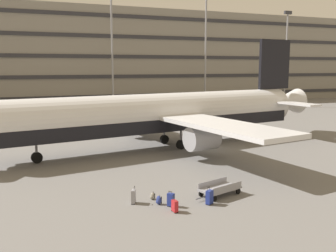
# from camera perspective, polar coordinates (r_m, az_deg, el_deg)

# --- Properties ---
(ground_plane) EXTENTS (600.00, 600.00, 0.00)m
(ground_plane) POSITION_cam_1_polar(r_m,az_deg,el_deg) (37.40, 5.48, -3.26)
(ground_plane) COLOR slate
(terminal_structure) EXTENTS (139.04, 16.57, 19.72)m
(terminal_structure) POSITION_cam_1_polar(r_m,az_deg,el_deg) (85.53, -10.49, 10.04)
(terminal_structure) COLOR gray
(terminal_structure) RESTS_ON ground_plane
(airliner) EXTENTS (37.03, 30.04, 10.85)m
(airliner) POSITION_cam_1_polar(r_m,az_deg,el_deg) (36.99, -0.44, 1.78)
(airliner) COLOR silver
(airliner) RESTS_ON ground_plane
(light_mast_center_left) EXTENTS (1.80, 0.50, 21.85)m
(light_mast_center_left) POSITION_cam_1_polar(r_m,az_deg,el_deg) (72.50, -8.36, 12.52)
(light_mast_center_left) COLOR gray
(light_mast_center_left) RESTS_ON ground_plane
(light_mast_center_right) EXTENTS (1.80, 0.50, 26.49)m
(light_mast_center_right) POSITION_cam_1_polar(r_m,az_deg,el_deg) (79.39, 5.67, 13.96)
(light_mast_center_right) COLOR gray
(light_mast_center_right) RESTS_ON ground_plane
(light_mast_right) EXTENTS (1.80, 0.50, 19.88)m
(light_mast_right) POSITION_cam_1_polar(r_m,az_deg,el_deg) (90.03, 17.22, 10.83)
(light_mast_right) COLOR gray
(light_mast_right) RESTS_ON ground_plane
(suitcase_red) EXTENTS (0.39, 0.51, 1.01)m
(suitcase_red) POSITION_cam_1_polar(r_m,az_deg,el_deg) (22.42, -5.17, -10.39)
(suitcase_red) COLOR gray
(suitcase_red) RESTS_ON ground_plane
(suitcase_black) EXTENTS (0.50, 0.45, 1.01)m
(suitcase_black) POSITION_cam_1_polar(r_m,az_deg,el_deg) (22.29, 6.21, -10.49)
(suitcase_black) COLOR navy
(suitcase_black) RESTS_ON ground_plane
(suitcase_large) EXTENTS (0.25, 0.45, 0.88)m
(suitcase_large) POSITION_cam_1_polar(r_m,az_deg,el_deg) (21.11, 1.02, -11.82)
(suitcase_large) COLOR #B21E23
(suitcase_large) RESTS_ON ground_plane
(suitcase_purple) EXTENTS (0.42, 0.45, 0.92)m
(suitcase_purple) POSITION_cam_1_polar(r_m,az_deg,el_deg) (21.85, 0.42, -10.91)
(suitcase_purple) COLOR navy
(suitcase_purple) RESTS_ON ground_plane
(backpack_small) EXTENTS (0.37, 0.42, 0.56)m
(backpack_small) POSITION_cam_1_polar(r_m,az_deg,el_deg) (22.23, -1.39, -11.02)
(backpack_small) COLOR navy
(backpack_small) RESTS_ON ground_plane
(backpack_scuffed) EXTENTS (0.31, 0.35, 0.48)m
(backpack_scuffed) POSITION_cam_1_polar(r_m,az_deg,el_deg) (23.05, -2.34, -10.41)
(backpack_scuffed) COLOR gray
(backpack_scuffed) RESTS_ON ground_plane
(baggage_cart) EXTENTS (3.35, 2.00, 0.82)m
(baggage_cart) POSITION_cam_1_polar(r_m,az_deg,el_deg) (23.89, 7.74, -9.23)
(baggage_cart) COLOR gray
(baggage_cart) RESTS_ON ground_plane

